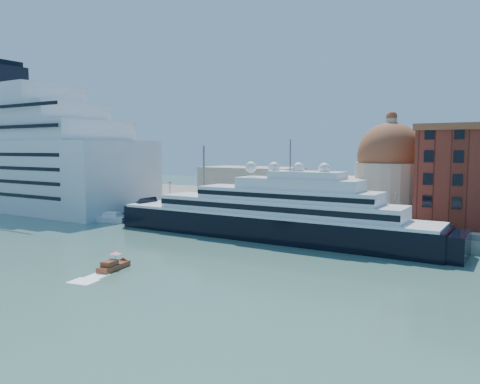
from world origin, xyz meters
The scene contains 9 objects.
ground centered at (0.00, 0.00, 0.00)m, with size 400.00×400.00×0.00m, color #3A655B.
quay centered at (0.00, 34.00, 1.25)m, with size 180.00×10.00×2.50m, color gray.
land centered at (0.00, 75.00, 1.00)m, with size 260.00×72.00×2.00m, color slate.
quay_fence centered at (0.00, 29.50, 3.10)m, with size 180.00×0.10×1.20m, color slate.
superyacht centered at (1.79, 23.00, 4.37)m, with size 84.65×11.74×25.30m.
service_barge centered at (-43.93, 20.75, 0.82)m, with size 13.34×7.37×2.85m.
water_taxi centered at (-4.11, -14.05, 0.73)m, with size 3.24×6.66×3.03m.
church centered at (6.39, 57.72, 10.91)m, with size 66.00×18.00×25.50m.
lamp_posts centered at (-12.67, 32.27, 9.84)m, with size 120.80×2.40×18.00m.
Camera 1 is at (52.80, -66.82, 19.73)m, focal length 35.00 mm.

